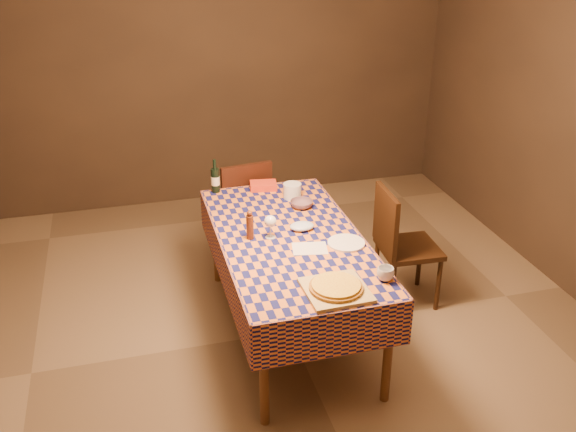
{
  "coord_description": "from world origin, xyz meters",
  "views": [
    {
      "loc": [
        -1.0,
        -3.65,
        2.77
      ],
      "look_at": [
        0.0,
        0.05,
        0.9
      ],
      "focal_mm": 40.0,
      "sensor_mm": 36.0,
      "label": 1
    }
  ],
  "objects_px": {
    "white_plate": "(346,243)",
    "wine_bottle": "(215,180)",
    "dining_table": "(290,247)",
    "bowl": "(302,204)",
    "cutting_board": "(336,290)",
    "chair_far": "(243,206)",
    "pizza": "(336,286)",
    "chair_right": "(399,241)"
  },
  "relations": [
    {
      "from": "cutting_board",
      "to": "chair_far",
      "type": "distance_m",
      "value": 1.83
    },
    {
      "from": "chair_far",
      "to": "dining_table",
      "type": "bearing_deg",
      "value": -84.26
    },
    {
      "from": "wine_bottle",
      "to": "chair_right",
      "type": "height_order",
      "value": "wine_bottle"
    },
    {
      "from": "wine_bottle",
      "to": "chair_right",
      "type": "xyz_separation_m",
      "value": [
        1.24,
        -0.69,
        -0.35
      ]
    },
    {
      "from": "dining_table",
      "to": "white_plate",
      "type": "bearing_deg",
      "value": -30.59
    },
    {
      "from": "chair_far",
      "to": "chair_right",
      "type": "bearing_deg",
      "value": -42.15
    },
    {
      "from": "cutting_board",
      "to": "chair_far",
      "type": "xyz_separation_m",
      "value": [
        -0.18,
        1.8,
        -0.26
      ]
    },
    {
      "from": "bowl",
      "to": "chair_far",
      "type": "height_order",
      "value": "chair_far"
    },
    {
      "from": "wine_bottle",
      "to": "bowl",
      "type": "bearing_deg",
      "value": -38.57
    },
    {
      "from": "dining_table",
      "to": "chair_right",
      "type": "xyz_separation_m",
      "value": [
        0.89,
        0.18,
        -0.17
      ]
    },
    {
      "from": "dining_table",
      "to": "cutting_board",
      "type": "xyz_separation_m",
      "value": [
        0.07,
        -0.72,
        0.09
      ]
    },
    {
      "from": "cutting_board",
      "to": "chair_right",
      "type": "height_order",
      "value": "chair_right"
    },
    {
      "from": "white_plate",
      "to": "wine_bottle",
      "type": "bearing_deg",
      "value": 122.78
    },
    {
      "from": "dining_table",
      "to": "bowl",
      "type": "xyz_separation_m",
      "value": [
        0.2,
        0.42,
        0.1
      ]
    },
    {
      "from": "white_plate",
      "to": "cutting_board",
      "type": "bearing_deg",
      "value": -115.65
    },
    {
      "from": "dining_table",
      "to": "white_plate",
      "type": "xyz_separation_m",
      "value": [
        0.33,
        -0.19,
        0.08
      ]
    },
    {
      "from": "cutting_board",
      "to": "chair_right",
      "type": "bearing_deg",
      "value": 47.84
    },
    {
      "from": "wine_bottle",
      "to": "dining_table",
      "type": "bearing_deg",
      "value": -67.73
    },
    {
      "from": "white_plate",
      "to": "dining_table",
      "type": "bearing_deg",
      "value": 149.41
    },
    {
      "from": "pizza",
      "to": "chair_far",
      "type": "bearing_deg",
      "value": 95.79
    },
    {
      "from": "dining_table",
      "to": "chair_right",
      "type": "relative_size",
      "value": 1.98
    },
    {
      "from": "dining_table",
      "to": "chair_right",
      "type": "bearing_deg",
      "value": 11.23
    },
    {
      "from": "pizza",
      "to": "bowl",
      "type": "relative_size",
      "value": 2.36
    },
    {
      "from": "cutting_board",
      "to": "white_plate",
      "type": "height_order",
      "value": "cutting_board"
    },
    {
      "from": "wine_bottle",
      "to": "chair_far",
      "type": "xyz_separation_m",
      "value": [
        0.25,
        0.21,
        -0.35
      ]
    },
    {
      "from": "bowl",
      "to": "chair_right",
      "type": "height_order",
      "value": "chair_right"
    },
    {
      "from": "dining_table",
      "to": "wine_bottle",
      "type": "distance_m",
      "value": 0.95
    },
    {
      "from": "pizza",
      "to": "white_plate",
      "type": "xyz_separation_m",
      "value": [
        0.25,
        0.53,
        -0.03
      ]
    },
    {
      "from": "cutting_board",
      "to": "chair_far",
      "type": "bearing_deg",
      "value": 95.79
    },
    {
      "from": "cutting_board",
      "to": "pizza",
      "type": "distance_m",
      "value": 0.03
    },
    {
      "from": "dining_table",
      "to": "chair_far",
      "type": "distance_m",
      "value": 1.1
    },
    {
      "from": "cutting_board",
      "to": "white_plate",
      "type": "distance_m",
      "value": 0.59
    },
    {
      "from": "cutting_board",
      "to": "pizza",
      "type": "bearing_deg",
      "value": 0.0
    },
    {
      "from": "dining_table",
      "to": "pizza",
      "type": "bearing_deg",
      "value": -84.12
    },
    {
      "from": "bowl",
      "to": "white_plate",
      "type": "distance_m",
      "value": 0.63
    },
    {
      "from": "bowl",
      "to": "chair_right",
      "type": "bearing_deg",
      "value": -19.7
    },
    {
      "from": "white_plate",
      "to": "chair_right",
      "type": "xyz_separation_m",
      "value": [
        0.56,
        0.37,
        -0.25
      ]
    },
    {
      "from": "dining_table",
      "to": "bowl",
      "type": "relative_size",
      "value": 11.09
    },
    {
      "from": "bowl",
      "to": "wine_bottle",
      "type": "distance_m",
      "value": 0.72
    },
    {
      "from": "cutting_board",
      "to": "chair_far",
      "type": "height_order",
      "value": "chair_far"
    },
    {
      "from": "white_plate",
      "to": "chair_right",
      "type": "relative_size",
      "value": 0.26
    },
    {
      "from": "wine_bottle",
      "to": "chair_right",
      "type": "distance_m",
      "value": 1.46
    }
  ]
}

